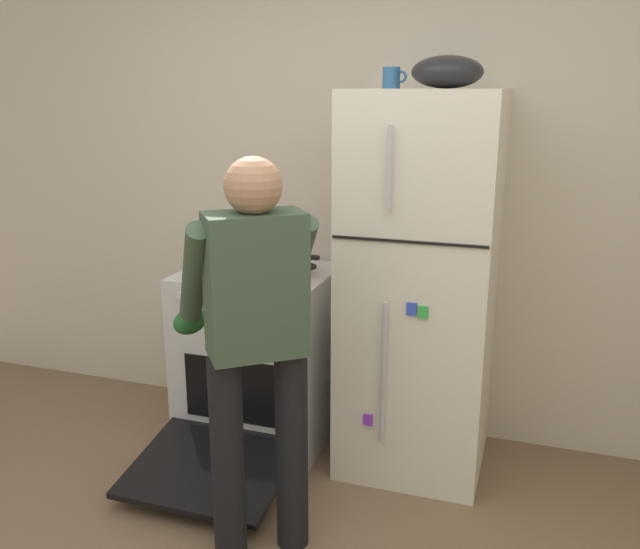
% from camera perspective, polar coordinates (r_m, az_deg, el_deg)
% --- Properties ---
extents(kitchen_wall_back, '(6.00, 0.10, 2.70)m').
position_cam_1_polar(kitchen_wall_back, '(3.61, 4.02, 7.83)').
color(kitchen_wall_back, beige).
rests_on(kitchen_wall_back, ground).
extents(refrigerator, '(0.68, 0.72, 1.82)m').
position_cam_1_polar(refrigerator, '(3.26, 8.45, -1.00)').
color(refrigerator, silver).
rests_on(refrigerator, ground).
extents(stove_range, '(0.76, 1.22, 0.92)m').
position_cam_1_polar(stove_range, '(3.63, -5.19, -6.89)').
color(stove_range, silver).
rests_on(stove_range, ground).
extents(person_cook, '(0.64, 0.67, 1.60)m').
position_cam_1_polar(person_cook, '(2.57, -5.51, -4.54)').
color(person_cook, black).
rests_on(person_cook, ground).
extents(red_pot, '(0.38, 0.28, 0.12)m').
position_cam_1_polar(red_pot, '(3.38, -3.14, 0.96)').
color(red_pot, red).
rests_on(red_pot, stove_range).
extents(coffee_mug, '(0.11, 0.08, 0.10)m').
position_cam_1_polar(coffee_mug, '(3.21, 6.08, 16.19)').
color(coffee_mug, '#2D6093').
rests_on(coffee_mug, refrigerator).
extents(pepper_mill, '(0.05, 0.05, 0.20)m').
position_cam_1_polar(pepper_mill, '(3.77, -8.26, 2.98)').
color(pepper_mill, brown).
rests_on(pepper_mill, stove_range).
extents(mixing_bowl, '(0.31, 0.31, 0.14)m').
position_cam_1_polar(mixing_bowl, '(3.12, 10.70, 16.45)').
color(mixing_bowl, black).
rests_on(mixing_bowl, refrigerator).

